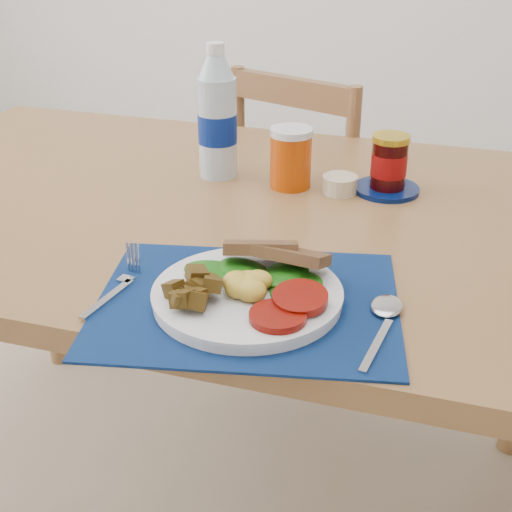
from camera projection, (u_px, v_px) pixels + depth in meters
The scene contains 10 objects.
table at pixel (209, 242), 1.33m from camera, with size 1.40×0.90×0.75m.
chair_far at pixel (311, 192), 1.89m from camera, with size 0.49×0.48×1.05m.
placemat at pixel (247, 303), 0.97m from camera, with size 0.41×0.32×0.00m, color black.
breakfast_plate at pixel (243, 291), 0.96m from camera, with size 0.26×0.26×0.06m.
fork at pixel (119, 286), 1.00m from camera, with size 0.03×0.16×0.00m.
spoon at pixel (384, 319), 0.93m from camera, with size 0.04×0.18×0.01m.
water_bottle at pixel (217, 119), 1.36m from camera, with size 0.08×0.08×0.26m.
juice_glass at pixel (291, 159), 1.33m from camera, with size 0.08×0.08×0.11m, color #BC3D05.
ramekin at pixel (340, 184), 1.32m from camera, with size 0.07×0.07×0.03m, color beige.
jam_on_saucer at pixel (389, 167), 1.31m from camera, with size 0.12×0.12×0.11m.
Camera 1 is at (0.44, -0.91, 1.25)m, focal length 50.00 mm.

